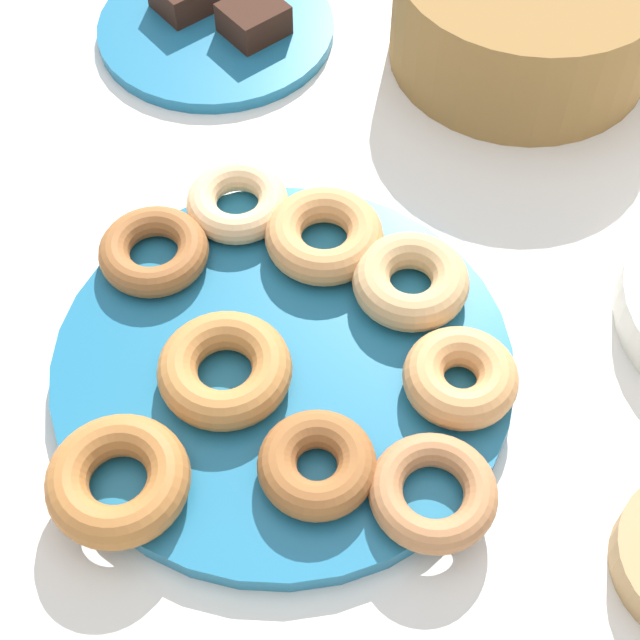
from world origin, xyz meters
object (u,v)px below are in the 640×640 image
(donut_0, at_px, (118,480))
(donut_7, at_px, (324,236))
(donut_3, at_px, (237,202))
(donut_6, at_px, (411,281))
(donut_2, at_px, (460,377))
(brownie_far, at_px, (254,19))
(donut_5, at_px, (154,251))
(basket, at_px, (526,13))
(donut_plate, at_px, (283,364))
(donut_1, at_px, (223,367))
(cake_plate, at_px, (216,28))
(donut_4, at_px, (433,492))
(donut_8, at_px, (317,464))

(donut_0, xyz_separation_m, donut_7, (-0.13, 0.21, -0.00))
(donut_3, relative_size, donut_6, 0.93)
(donut_2, bearing_deg, brownie_far, 176.73)
(donut_5, bearing_deg, basket, 104.43)
(donut_2, height_order, donut_5, donut_2)
(donut_plate, distance_m, basket, 0.41)
(donut_5, bearing_deg, brownie_far, 141.58)
(donut_plate, distance_m, donut_3, 0.15)
(donut_plate, bearing_deg, basket, 123.44)
(donut_1, bearing_deg, donut_plate, 86.50)
(donut_6, distance_m, cake_plate, 0.37)
(donut_0, xyz_separation_m, donut_5, (-0.17, 0.09, -0.00))
(donut_plate, xyz_separation_m, donut_2, (0.08, 0.10, 0.02))
(donut_plate, distance_m, donut_7, 0.11)
(donut_2, xyz_separation_m, cake_plate, (-0.46, -0.00, -0.02))
(donut_1, bearing_deg, donut_3, 153.95)
(donut_3, distance_m, brownie_far, 0.23)
(donut_2, relative_size, donut_6, 0.92)
(donut_4, bearing_deg, cake_plate, 174.02)
(donut_3, bearing_deg, donut_1, -26.05)
(donut_2, bearing_deg, donut_plate, -126.77)
(donut_1, relative_size, brownie_far, 1.75)
(donut_5, height_order, basket, basket)
(donut_6, distance_m, brownie_far, 0.34)
(donut_0, bearing_deg, donut_3, 139.70)
(donut_1, relative_size, basket, 0.39)
(donut_7, relative_size, basket, 0.38)
(donut_0, height_order, cake_plate, donut_0)
(donut_4, height_order, donut_6, donut_6)
(donut_4, bearing_deg, donut_1, -149.05)
(donut_plate, xyz_separation_m, donut_5, (-0.12, -0.05, 0.02))
(donut_1, height_order, donut_2, same)
(donut_8, bearing_deg, donut_1, -164.14)
(donut_7, height_order, brownie_far, donut_7)
(donut_1, bearing_deg, donut_7, 124.10)
(donut_plate, xyz_separation_m, donut_4, (0.14, 0.04, 0.02))
(donut_3, distance_m, donut_6, 0.16)
(donut_plate, xyz_separation_m, brownie_far, (-0.35, 0.13, 0.02))
(donut_5, height_order, brownie_far, brownie_far)
(donut_6, relative_size, brownie_far, 1.62)
(cake_plate, height_order, basket, basket)
(donut_4, relative_size, donut_5, 1.00)
(donut_0, relative_size, brownie_far, 1.75)
(donut_4, distance_m, donut_7, 0.23)
(donut_1, bearing_deg, donut_2, 61.60)
(donut_0, relative_size, donut_6, 1.08)
(donut_0, xyz_separation_m, basket, (-0.28, 0.48, 0.02))
(donut_plate, height_order, donut_8, donut_8)
(donut_0, height_order, donut_8, donut_0)
(donut_1, distance_m, donut_3, 0.16)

